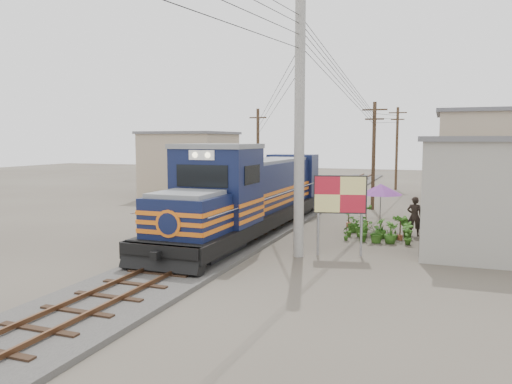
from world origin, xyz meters
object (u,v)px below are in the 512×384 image
at_px(locomotive, 251,196).
at_px(billboard, 340,197).
at_px(market_umbrella, 381,190).
at_px(vendor, 414,216).

xyz_separation_m(locomotive, billboard, (4.98, -3.29, 0.50)).
bearing_deg(locomotive, market_umbrella, 24.26).
bearing_deg(market_umbrella, vendor, -20.98).
distance_m(billboard, vendor, 6.05).
relative_size(billboard, vendor, 1.68).
bearing_deg(billboard, market_umbrella, 68.03).
relative_size(billboard, market_umbrella, 1.16).
height_order(billboard, vendor, billboard).
bearing_deg(billboard, vendor, 50.81).
relative_size(locomotive, vendor, 9.11).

